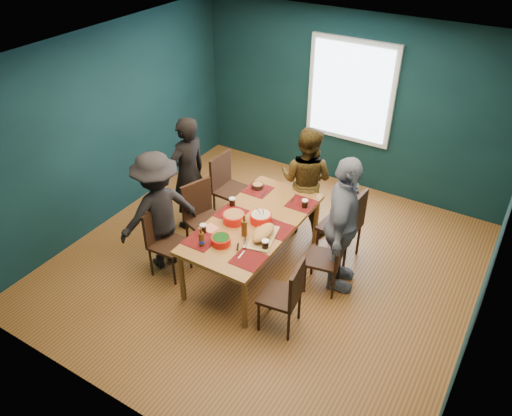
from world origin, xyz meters
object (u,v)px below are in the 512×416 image
Objects in this scene: chair_left_far at (227,183)px; cutting_board at (263,234)px; person_near_left at (159,211)px; bowl_herbs at (221,240)px; person_back at (306,181)px; person_right at (342,226)px; dining_table at (254,226)px; chair_right_far at (347,222)px; person_far_left at (188,174)px; chair_right_mid at (331,255)px; chair_right_near at (288,292)px; chair_left_near at (163,237)px; bowl_salad at (234,217)px; bowl_dumpling at (261,217)px; chair_left_mid at (202,213)px.

cutting_board is at bearing -38.26° from chair_left_far.
person_near_left is 7.03× the size of bowl_herbs.
person_back is 0.89× the size of person_right.
dining_table is 1.20m from chair_right_far.
person_far_left is at bearing 71.38° from person_right.
dining_table is 1.26× the size of person_back.
chair_right_mid is 3.94× the size of bowl_herbs.
chair_left_far is at bearing 132.76° from chair_right_near.
chair_left_near reaches higher than chair_right_mid.
person_far_left reaches higher than chair_left_near.
chair_left_near is at bearing -139.87° from chair_right_far.
person_back is (0.14, 1.14, 0.10)m from dining_table.
person_right is 0.92m from cutting_board.
chair_left_far reaches higher than bowl_herbs.
chair_right_far is at bearing 79.04° from chair_right_near.
person_back is 2.42× the size of cutting_board.
chair_right_near is 0.57× the size of person_near_left.
person_right is at bearing 133.40° from person_back.
bowl_salad is (0.73, -0.92, 0.23)m from chair_left_far.
chair_right_mid is 0.51× the size of person_right.
chair_left_far is 3.79× the size of bowl_dumpling.
chair_left_far is 1.40m from chair_left_near.
bowl_dumpling is at bearing 30.23° from dining_table.
bowl_salad is (0.88, 0.35, 0.01)m from person_near_left.
bowl_dumpling is 1.17× the size of bowl_herbs.
dining_table is 3.05× the size of cutting_board.
chair_left_near is 1.78m from chair_right_near.
bowl_herbs is (0.72, -0.59, 0.22)m from chair_left_mid.
chair_right_mid is at bearing 34.63° from bowl_herbs.
bowl_salad is at bearing -148.01° from dining_table.
chair_left_mid is 4.38× the size of bowl_herbs.
chair_left_mid is 1.09× the size of chair_left_near.
dining_table is at bearing 133.82° from chair_right_near.
cutting_board reaches higher than bowl_herbs.
chair_right_mid is 1.31m from person_back.
bowl_dumpling reaches higher than chair_left_near.
dining_table is 1.97× the size of chair_left_far.
bowl_herbs is (-1.06, -0.73, 0.28)m from chair_right_mid.
chair_right_far reaches higher than chair_right_mid.
person_near_left is 0.94m from bowl_salad.
chair_left_mid is at bearing 149.75° from chair_right_near.
chair_right_far is 1.21m from cutting_board.
chair_right_far is at bearing 53.20° from bowl_herbs.
cutting_board is at bearing -40.69° from dining_table.
chair_right_near is at bearing -37.29° from chair_left_far.
person_back is 2.03m from person_near_left.
dining_table is at bearing -38.21° from chair_left_far.
bowl_salad is at bearing 76.71° from person_far_left.
dining_table is at bearing 80.37° from person_back.
chair_left_far is at bearing 128.24° from bowl_salad.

